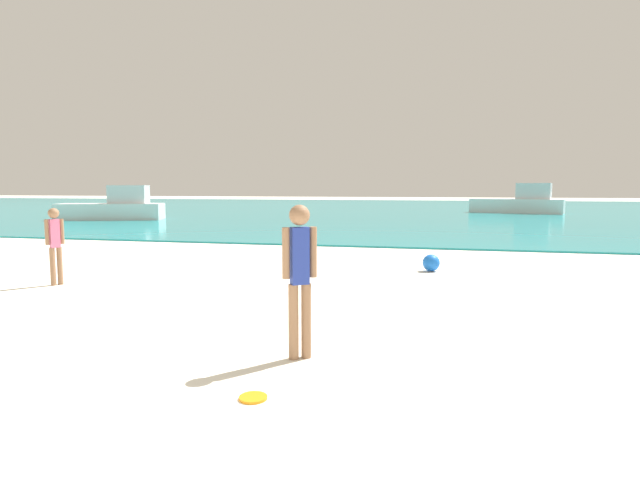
{
  "coord_description": "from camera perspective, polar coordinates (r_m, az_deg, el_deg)",
  "views": [
    {
      "loc": [
        2.31,
        -1.99,
        1.92
      ],
      "look_at": [
        0.24,
        6.72,
        0.99
      ],
      "focal_mm": 28.66,
      "sensor_mm": 36.0,
      "label": 1
    }
  ],
  "objects": [
    {
      "name": "boat_near",
      "position": [
        32.0,
        -21.94,
        3.36
      ],
      "size": [
        6.11,
        3.58,
        1.98
      ],
      "rotation": [
        0.0,
        0.0,
        3.46
      ],
      "color": "white",
      "rests_on": "water"
    },
    {
      "name": "frisbee",
      "position": [
        4.89,
        -7.48,
        -17.06
      ],
      "size": [
        0.26,
        0.26,
        0.03
      ],
      "primitive_type": "cylinder",
      "color": "orange",
      "rests_on": "ground"
    },
    {
      "name": "boat_far",
      "position": [
        40.05,
        21.44,
        3.9
      ],
      "size": [
        6.69,
        3.69,
        2.17
      ],
      "rotation": [
        0.0,
        0.0,
        2.87
      ],
      "color": "white",
      "rests_on": "water"
    },
    {
      "name": "water",
      "position": [
        46.18,
        10.5,
        3.45
      ],
      "size": [
        160.0,
        60.0,
        0.06
      ],
      "primitive_type": "cube",
      "color": "teal",
      "rests_on": "ground"
    },
    {
      "name": "beach_ball",
      "position": [
        11.98,
        12.3,
        -2.5
      ],
      "size": [
        0.39,
        0.39,
        0.39
      ],
      "primitive_type": "sphere",
      "color": "blue",
      "rests_on": "ground"
    },
    {
      "name": "person_standing",
      "position": [
        5.67,
        -2.28,
        -3.59
      ],
      "size": [
        0.35,
        0.26,
        1.73
      ],
      "rotation": [
        0.0,
        0.0,
        3.72
      ],
      "color": "#936B4C",
      "rests_on": "ground"
    },
    {
      "name": "person_distant",
      "position": [
        11.25,
        -27.48,
        -0.15
      ],
      "size": [
        0.22,
        0.31,
        1.52
      ],
      "rotation": [
        0.0,
        0.0,
        4.16
      ],
      "color": "#936B4C",
      "rests_on": "ground"
    }
  ]
}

